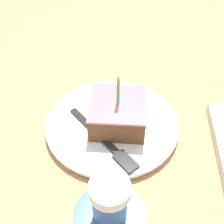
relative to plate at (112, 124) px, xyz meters
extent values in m
cube|color=tan|center=(-0.03, -0.02, -0.03)|extent=(2.40, 2.40, 0.04)
cylinder|color=white|center=(0.00, 0.00, 0.00)|extent=(0.24, 0.24, 0.02)
cylinder|color=white|center=(0.00, 0.00, 0.00)|extent=(0.26, 0.26, 0.01)
cube|color=brown|center=(0.00, 0.01, 0.03)|extent=(0.10, 0.10, 0.05)
cube|color=#D17A8C|center=(0.00, 0.01, 0.06)|extent=(0.11, 0.10, 0.00)
cylinder|color=#4CBF66|center=(0.00, 0.01, 0.08)|extent=(0.01, 0.01, 0.05)
cone|color=yellow|center=(0.00, 0.01, 0.12)|extent=(0.01, 0.01, 0.01)
cube|color=#262626|center=(0.03, -0.03, 0.01)|extent=(0.11, 0.10, 0.00)
cube|color=#262626|center=(0.09, 0.03, 0.01)|extent=(0.05, 0.05, 0.00)
cylinder|color=#3F66A5|center=(0.26, 0.02, 0.16)|extent=(0.03, 0.03, 0.04)
cylinder|color=white|center=(0.26, 0.02, 0.19)|extent=(0.04, 0.04, 0.01)
camera|label=1|loc=(0.42, 0.03, 0.44)|focal=50.00mm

